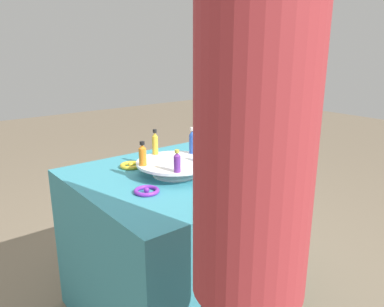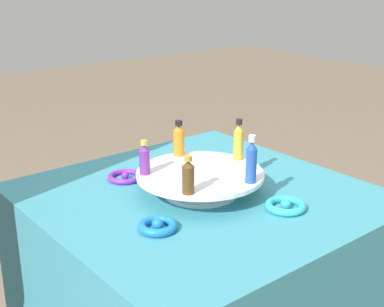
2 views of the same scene
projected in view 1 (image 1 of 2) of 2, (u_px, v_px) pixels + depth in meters
name	position (u px, v px, depth m)	size (l,w,h in m)	color
party_table	(176.00, 246.00, 1.81)	(0.87, 0.87, 0.73)	teal
display_stand	(175.00, 166.00, 1.70)	(0.35, 0.35, 0.06)	white
bottle_orange	(143.00, 154.00, 1.62)	(0.03, 0.03, 0.11)	orange
bottle_purple	(177.00, 162.00, 1.53)	(0.03, 0.03, 0.10)	#702D93
bottle_brown	(208.00, 153.00, 1.65)	(0.03, 0.03, 0.10)	brown
bottle_blue	(192.00, 141.00, 1.80)	(0.03, 0.03, 0.13)	#234CAD
bottle_gold	(155.00, 143.00, 1.78)	(0.03, 0.03, 0.12)	gold
ribbon_bow_purple	(147.00, 191.00, 1.49)	(0.10, 0.10, 0.02)	purple
ribbon_bow_blue	(226.00, 180.00, 1.60)	(0.10, 0.10, 0.03)	blue
ribbon_bow_teal	(198.00, 158.00, 1.92)	(0.11, 0.11, 0.03)	#2DB7CC
ribbon_bow_gold	(131.00, 165.00, 1.81)	(0.10, 0.10, 0.03)	gold
person_figure	(250.00, 237.00, 0.92)	(0.28, 0.28, 1.66)	#282D42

